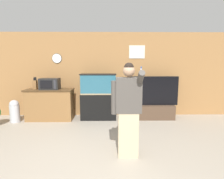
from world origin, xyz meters
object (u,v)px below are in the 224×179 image
object	(u,v)px
microwave	(50,84)
tv_on_stand	(154,107)
aquarium_on_stand	(99,97)
person_standing	(128,109)
trash_bin	(15,111)
counter_island	(50,104)
knife_block	(35,84)

from	to	relation	value
microwave	tv_on_stand	size ratio (longest dim) A/B	0.38
aquarium_on_stand	person_standing	distance (m)	2.28
trash_bin	tv_on_stand	bearing A→B (deg)	3.57
counter_island	tv_on_stand	world-z (taller)	tv_on_stand
tv_on_stand	counter_island	bearing A→B (deg)	-179.08
counter_island	aquarium_on_stand	size ratio (longest dim) A/B	1.00
counter_island	aquarium_on_stand	xyz separation A→B (m)	(1.42, 0.06, 0.22)
person_standing	trash_bin	xyz separation A→B (m)	(-3.01, 1.91, -0.54)
counter_island	person_standing	size ratio (longest dim) A/B	0.82
aquarium_on_stand	tv_on_stand	distance (m)	1.69
aquarium_on_stand	person_standing	bearing A→B (deg)	-73.49
person_standing	knife_block	bearing A→B (deg)	139.33
microwave	trash_bin	size ratio (longest dim) A/B	0.85
microwave	knife_block	world-z (taller)	knife_block
knife_block	tv_on_stand	bearing A→B (deg)	0.60
knife_block	tv_on_stand	xyz separation A→B (m)	(3.49, 0.04, -0.68)
person_standing	trash_bin	world-z (taller)	person_standing
microwave	person_standing	xyz separation A→B (m)	(2.04, -2.09, -0.21)
aquarium_on_stand	person_standing	world-z (taller)	person_standing
counter_island	trash_bin	distance (m)	0.97
trash_bin	person_standing	bearing A→B (deg)	-32.45
microwave	knife_block	xyz separation A→B (m)	(-0.44, 0.04, -0.02)
tv_on_stand	trash_bin	xyz separation A→B (m)	(-4.02, -0.25, -0.05)
counter_island	microwave	size ratio (longest dim) A/B	2.52
microwave	aquarium_on_stand	bearing A→B (deg)	3.63
counter_island	knife_block	bearing A→B (deg)	178.15
microwave	tv_on_stand	xyz separation A→B (m)	(3.05, 0.07, -0.70)
tv_on_stand	trash_bin	size ratio (longest dim) A/B	2.25
knife_block	counter_island	bearing A→B (deg)	-1.85
microwave	aquarium_on_stand	world-z (taller)	aquarium_on_stand
aquarium_on_stand	tv_on_stand	size ratio (longest dim) A/B	0.95
tv_on_stand	person_standing	xyz separation A→B (m)	(-1.01, -2.16, 0.49)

